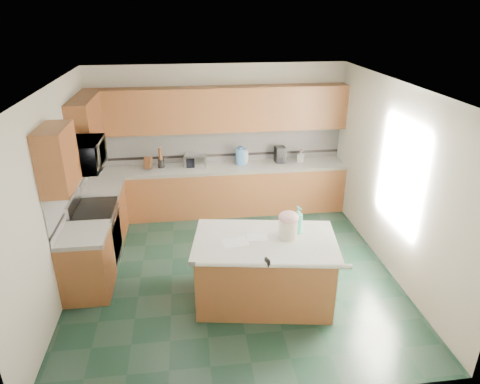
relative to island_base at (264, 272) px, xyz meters
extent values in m
plane|color=black|center=(-0.33, 0.72, -0.43)|extent=(4.60, 4.60, 0.00)
plane|color=white|center=(-0.33, 0.72, 2.27)|extent=(4.60, 4.60, 0.00)
cube|color=silver|center=(-0.33, 3.04, 0.92)|extent=(4.60, 0.04, 2.70)
cube|color=silver|center=(-0.33, -1.60, 0.92)|extent=(4.60, 0.04, 2.70)
cube|color=silver|center=(-2.65, 0.72, 0.92)|extent=(0.04, 4.60, 2.70)
cube|color=silver|center=(1.99, 0.72, 0.92)|extent=(0.04, 4.60, 2.70)
cube|color=#512612|center=(-0.33, 2.72, 0.00)|extent=(4.60, 0.60, 0.86)
cube|color=white|center=(-0.33, 2.72, 0.46)|extent=(4.60, 0.64, 0.06)
cube|color=#512612|center=(-0.33, 2.85, 1.51)|extent=(4.60, 0.33, 0.78)
cube|color=silver|center=(-0.33, 3.00, 0.81)|extent=(4.60, 0.02, 0.63)
cube|color=black|center=(-0.33, 3.00, 0.61)|extent=(4.60, 0.01, 0.05)
cube|color=#512612|center=(-2.33, 2.01, 0.00)|extent=(0.60, 0.82, 0.86)
cube|color=white|center=(-2.33, 2.01, 0.46)|extent=(0.64, 0.82, 0.06)
cube|color=#512612|center=(-2.33, 0.48, 0.00)|extent=(0.60, 0.72, 0.86)
cube|color=white|center=(-2.33, 0.48, 0.46)|extent=(0.64, 0.72, 0.06)
cube|color=silver|center=(-2.62, 1.27, 0.81)|extent=(0.02, 2.30, 0.63)
cube|color=black|center=(-2.62, 1.27, 0.61)|extent=(0.01, 2.30, 0.05)
cube|color=#512612|center=(-2.47, 2.14, 1.51)|extent=(0.33, 1.09, 0.78)
cube|color=#512612|center=(-2.47, 0.48, 1.51)|extent=(0.33, 0.72, 0.78)
cube|color=#B7B7BC|center=(-2.33, 1.22, 0.01)|extent=(0.60, 0.76, 0.88)
cube|color=black|center=(-2.04, 1.22, -0.03)|extent=(0.02, 0.68, 0.55)
cube|color=black|center=(-2.33, 1.22, 0.47)|extent=(0.62, 0.78, 0.04)
cylinder|color=#B7B7BC|center=(-2.01, 1.22, 0.35)|extent=(0.02, 0.66, 0.02)
cube|color=#B7B7BC|center=(-2.59, 1.22, 0.59)|extent=(0.06, 0.76, 0.18)
imported|color=#B7B7BC|center=(-2.33, 1.22, 1.30)|extent=(0.50, 0.73, 0.41)
cube|color=#512612|center=(0.00, 0.00, 0.00)|extent=(1.83, 1.22, 0.86)
cube|color=white|center=(0.00, 0.00, 0.46)|extent=(1.94, 1.34, 0.06)
cylinder|color=white|center=(0.00, -0.53, 0.46)|extent=(1.78, 0.34, 0.06)
cylinder|color=silver|center=(0.30, 0.02, 0.61)|extent=(0.26, 0.26, 0.25)
ellipsoid|color=#ECADB6|center=(0.30, 0.02, 0.77)|extent=(0.25, 0.25, 0.16)
cylinder|color=tan|center=(0.30, 0.02, 0.83)|extent=(0.08, 0.03, 0.03)
sphere|color=tan|center=(0.25, 0.02, 0.83)|extent=(0.04, 0.04, 0.04)
sphere|color=tan|center=(0.34, 0.02, 0.83)|extent=(0.04, 0.04, 0.04)
imported|color=#40B298|center=(0.44, 0.13, 0.67)|extent=(0.18, 0.18, 0.37)
cube|color=white|center=(-0.09, 0.07, 0.49)|extent=(0.28, 0.22, 0.00)
cube|color=white|center=(-0.38, -0.02, 0.49)|extent=(0.35, 0.28, 0.00)
cube|color=black|center=(-0.07, -0.51, 0.50)|extent=(0.05, 0.09, 0.08)
cylinder|color=black|center=(-0.07, -0.57, 0.48)|extent=(0.01, 0.06, 0.01)
cube|color=#472814|center=(-1.63, 2.77, 0.60)|extent=(0.17, 0.19, 0.24)
cylinder|color=black|center=(-1.40, 2.80, 0.56)|extent=(0.12, 0.12, 0.15)
cylinder|color=#472814|center=(-1.40, 2.80, 0.75)|extent=(0.07, 0.07, 0.22)
cube|color=#B7B7BC|center=(-0.79, 2.77, 0.60)|extent=(0.42, 0.33, 0.22)
cube|color=black|center=(-0.79, 2.64, 0.60)|extent=(0.34, 0.01, 0.18)
cylinder|color=white|center=(0.13, 2.82, 0.62)|extent=(0.12, 0.12, 0.26)
cylinder|color=#B7B7BC|center=(0.13, 2.82, 0.50)|extent=(0.17, 0.17, 0.01)
cylinder|color=#4F8ACA|center=(0.04, 2.78, 0.64)|extent=(0.18, 0.18, 0.30)
cylinder|color=#4F8ACA|center=(0.04, 2.78, 0.81)|extent=(0.09, 0.09, 0.04)
cube|color=black|center=(0.79, 2.80, 0.64)|extent=(0.19, 0.21, 0.30)
cylinder|color=black|center=(0.79, 2.75, 0.55)|extent=(0.12, 0.12, 0.12)
imported|color=white|center=(1.18, 2.77, 0.60)|extent=(0.14, 0.14, 0.22)
cylinder|color=red|center=(1.18, 2.77, 0.73)|extent=(0.02, 0.02, 0.03)
cube|color=white|center=(1.96, 0.52, 1.07)|extent=(0.02, 1.40, 1.10)
camera|label=1|loc=(-0.91, -4.60, 3.21)|focal=32.00mm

